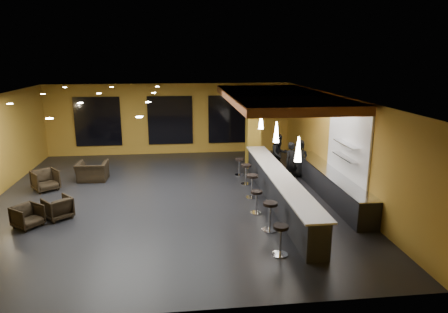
{
  "coord_description": "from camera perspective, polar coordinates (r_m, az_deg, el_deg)",
  "views": [
    {
      "loc": [
        0.4,
        -13.34,
        4.88
      ],
      "look_at": [
        2.0,
        0.5,
        1.3
      ],
      "focal_mm": 32.0,
      "sensor_mm": 36.0,
      "label": 1
    }
  ],
  "objects": [
    {
      "name": "bar_stool_1",
      "position": [
        11.44,
        6.6,
        -7.96
      ],
      "size": [
        0.43,
        0.43,
        0.85
      ],
      "rotation": [
        0.0,
        0.0,
        -0.24
      ],
      "color": "silver",
      "rests_on": "floor"
    },
    {
      "name": "bar_stool_4",
      "position": [
        15.33,
        3.17,
        -2.19
      ],
      "size": [
        0.4,
        0.4,
        0.79
      ],
      "rotation": [
        0.0,
        0.0,
        -0.42
      ],
      "color": "silver",
      "rests_on": "floor"
    },
    {
      "name": "armchair_c",
      "position": [
        16.1,
        -24.15,
        -3.12
      ],
      "size": [
        1.16,
        1.17,
        0.77
      ],
      "primitive_type": "imported",
      "rotation": [
        0.0,
        0.0,
        0.64
      ],
      "color": "black",
      "rests_on": "floor"
    },
    {
      "name": "tile_backsplash",
      "position": [
        13.84,
        17.26,
        1.74
      ],
      "size": [
        0.06,
        3.2,
        2.4
      ],
      "primitive_type": "cube",
      "color": "white",
      "rests_on": "wall_right"
    },
    {
      "name": "armchair_a",
      "position": [
        12.99,
        -26.25,
        -7.66
      ],
      "size": [
        1.0,
        1.0,
        0.66
      ],
      "primitive_type": "imported",
      "rotation": [
        0.0,
        0.0,
        0.91
      ],
      "color": "black",
      "rests_on": "floor"
    },
    {
      "name": "window_center",
      "position": [
        20.04,
        -7.68,
        5.15
      ],
      "size": [
        2.2,
        0.06,
        2.4
      ],
      "primitive_type": "cube",
      "color": "black",
      "rests_on": "wall_back"
    },
    {
      "name": "bar_stool_3",
      "position": [
        13.89,
        4.04,
        -3.83
      ],
      "size": [
        0.43,
        0.43,
        0.84
      ],
      "rotation": [
        0.0,
        0.0,
        -0.38
      ],
      "color": "silver",
      "rests_on": "floor"
    },
    {
      "name": "prep_counter",
      "position": [
        14.57,
        14.91,
        -3.88
      ],
      "size": [
        0.7,
        6.0,
        0.86
      ],
      "primitive_type": "cube",
      "color": "black",
      "rests_on": "floor"
    },
    {
      "name": "pendant_2",
      "position": [
        15.89,
        5.32,
        5.18
      ],
      "size": [
        0.2,
        0.2,
        0.7
      ],
      "primitive_type": "cone",
      "color": "white",
      "rests_on": "wood_soffit"
    },
    {
      "name": "window_left",
      "position": [
        20.41,
        -17.58,
        4.77
      ],
      "size": [
        2.2,
        0.06,
        2.4
      ],
      "primitive_type": "cube",
      "color": "black",
      "rests_on": "wall_back"
    },
    {
      "name": "armchair_d",
      "position": [
        16.64,
        -18.28,
        -2.04
      ],
      "size": [
        1.2,
        1.06,
        0.76
      ],
      "primitive_type": "imported",
      "rotation": [
        0.0,
        0.0,
        3.11
      ],
      "color": "black",
      "rests_on": "floor"
    },
    {
      "name": "wall_shelf_upper",
      "position": [
        13.6,
        17.07,
        1.75
      ],
      "size": [
        0.3,
        1.5,
        0.03
      ],
      "primitive_type": "cube",
      "color": "silver",
      "rests_on": "wall_right"
    },
    {
      "name": "column",
      "position": [
        17.53,
        4.21,
        4.08
      ],
      "size": [
        0.6,
        0.6,
        3.5
      ],
      "primitive_type": "cube",
      "color": "olive",
      "rests_on": "floor"
    },
    {
      "name": "wall_shelf_lower",
      "position": [
        13.7,
        16.94,
        -0.08
      ],
      "size": [
        0.3,
        1.5,
        0.03
      ],
      "primitive_type": "cube",
      "color": "silver",
      "rests_on": "wall_right"
    },
    {
      "name": "staff_a",
      "position": [
        15.78,
        9.66,
        -0.81
      ],
      "size": [
        0.66,
        0.53,
        1.59
      ],
      "primitive_type": "imported",
      "rotation": [
        0.0,
        0.0,
        0.28
      ],
      "color": "black",
      "rests_on": "floor"
    },
    {
      "name": "staff_c",
      "position": [
        16.49,
        10.7,
        -0.28
      ],
      "size": [
        0.85,
        0.66,
        1.55
      ],
      "primitive_type": "imported",
      "rotation": [
        0.0,
        0.0,
        -0.25
      ],
      "color": "black",
      "rests_on": "floor"
    },
    {
      "name": "bar_counter",
      "position": [
        13.49,
        7.74,
        -4.67
      ],
      "size": [
        0.6,
        8.0,
        1.0
      ],
      "primitive_type": "cube",
      "color": "black",
      "rests_on": "floor"
    },
    {
      "name": "wall_right",
      "position": [
        14.82,
        15.98,
        1.65
      ],
      "size": [
        0.1,
        13.0,
        3.5
      ],
      "primitive_type": "cube",
      "color": "#A47824",
      "rests_on": "floor"
    },
    {
      "name": "wall_front",
      "position": [
        7.49,
        -9.2,
        -10.49
      ],
      "size": [
        12.0,
        0.1,
        3.5
      ],
      "primitive_type": "cube",
      "color": "#A47824",
      "rests_on": "floor"
    },
    {
      "name": "wall_back",
      "position": [
        20.14,
        -7.68,
        5.34
      ],
      "size": [
        12.0,
        0.1,
        3.5
      ],
      "primitive_type": "cube",
      "color": "#A47824",
      "rests_on": "floor"
    },
    {
      "name": "bar_top",
      "position": [
        13.33,
        7.82,
        -2.54
      ],
      "size": [
        0.78,
        8.1,
        0.05
      ],
      "primitive_type": "cube",
      "color": "beige",
      "rests_on": "bar_counter"
    },
    {
      "name": "prep_top",
      "position": [
        14.44,
        15.03,
        -2.16
      ],
      "size": [
        0.72,
        6.0,
        0.03
      ],
      "primitive_type": "cube",
      "color": "silver",
      "rests_on": "prep_counter"
    },
    {
      "name": "bar_stool_2",
      "position": [
        12.61,
        4.65,
        -6.07
      ],
      "size": [
        0.38,
        0.38,
        0.74
      ],
      "rotation": [
        0.0,
        0.0,
        -0.03
      ],
      "color": "silver",
      "rests_on": "floor"
    },
    {
      "name": "ceiling",
      "position": [
        13.42,
        -8.36,
        8.57
      ],
      "size": [
        12.0,
        13.0,
        0.1
      ],
      "primitive_type": "cube",
      "color": "black"
    },
    {
      "name": "floor",
      "position": [
        14.23,
        -7.84,
        -6.0
      ],
      "size": [
        12.0,
        13.0,
        0.1
      ],
      "primitive_type": "cube",
      "color": "black",
      "rests_on": "ground"
    },
    {
      "name": "bar_stool_0",
      "position": [
        10.16,
        8.06,
        -11.21
      ],
      "size": [
        0.41,
        0.41,
        0.8
      ],
      "rotation": [
        0.0,
        0.0,
        -0.15
      ],
      "color": "silver",
      "rests_on": "floor"
    },
    {
      "name": "window_right",
      "position": [
        20.21,
        0.89,
        5.35
      ],
      "size": [
        2.2,
        0.06,
        2.4
      ],
      "primitive_type": "cube",
      "color": "black",
      "rests_on": "wall_back"
    },
    {
      "name": "armchair_b",
      "position": [
        13.27,
        -22.66,
        -6.78
      ],
      "size": [
        1.03,
        1.04,
        0.68
      ],
      "primitive_type": "imported",
      "rotation": [
        0.0,
        0.0,
        3.85
      ],
      "color": "black",
      "rests_on": "floor"
    },
    {
      "name": "staff_b",
      "position": [
        16.8,
        7.85,
        0.35
      ],
      "size": [
        0.97,
        0.86,
        1.68
      ],
      "primitive_type": "imported",
      "rotation": [
        0.0,
        0.0,
        0.32
      ],
      "color": "black",
      "rests_on": "floor"
    },
    {
      "name": "pendant_1",
      "position": [
        13.49,
        7.49,
        3.47
      ],
      "size": [
        0.2,
        0.2,
        0.7
      ],
      "primitive_type": "cone",
      "color": "white",
      "rests_on": "wood_soffit"
    },
    {
      "name": "wood_soffit",
      "position": [
        14.87,
        7.54,
        8.42
      ],
      "size": [
        3.6,
        8.0,
        0.28
      ],
      "primitive_type": "cube",
      "color": "brown",
      "rests_on": "ceiling"
    },
    {
      "name": "pendant_0",
      "position": [
        11.13,
        10.57,
        1.03
      ],
      "size": [
        0.2,
        0.2,
        0.7
      ],
      "primitive_type": "cone",
      "color": "white",
      "rests_on": "wood_soffit"
    },
    {
      "name": "bar_stool_5",
      "position": [
        16.48,
        2.19,
        -1.16
      ],
      "size": [
        0.37,
        0.37,
        0.72
      ],
      "rotation": [
        0.0,
        0.0,
        -0.19
      ],
      "color": "silver",
      "rests_on": "floor"
    }
  ]
}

